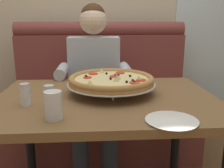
# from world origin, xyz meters

# --- Properties ---
(booth_bench) EXTENTS (1.58, 0.78, 1.13)m
(booth_bench) POSITION_xyz_m (0.00, 0.89, 0.40)
(booth_bench) COLOR brown
(booth_bench) RESTS_ON ground_plane
(dining_table) EXTENTS (1.18, 0.85, 0.75)m
(dining_table) POSITION_xyz_m (0.00, 0.00, 0.66)
(dining_table) COLOR brown
(dining_table) RESTS_ON ground_plane
(diner_main) EXTENTS (0.54, 0.64, 1.27)m
(diner_main) POSITION_xyz_m (-0.06, 0.63, 0.71)
(diner_main) COLOR #2D3342
(diner_main) RESTS_ON ground_plane
(pizza) EXTENTS (0.49, 0.49, 0.11)m
(pizza) POSITION_xyz_m (0.03, 0.07, 0.83)
(pizza) COLOR silver
(pizza) RESTS_ON dining_table
(shaker_parmesan) EXTENTS (0.05, 0.05, 0.11)m
(shaker_parmesan) POSITION_xyz_m (-0.27, -0.15, 0.80)
(shaker_parmesan) COLOR white
(shaker_parmesan) RESTS_ON dining_table
(shaker_pepper_flakes) EXTENTS (0.05, 0.05, 0.11)m
(shaker_pepper_flakes) POSITION_xyz_m (-0.39, -0.11, 0.80)
(shaker_pepper_flakes) COLOR white
(shaker_pepper_flakes) RESTS_ON dining_table
(plate_near_left) EXTENTS (0.22, 0.22, 0.02)m
(plate_near_left) POSITION_xyz_m (0.25, -0.35, 0.76)
(plate_near_left) COLOR white
(plate_near_left) RESTS_ON dining_table
(drinking_glass) EXTENTS (0.07, 0.07, 0.12)m
(drinking_glass) POSITION_xyz_m (-0.23, -0.29, 0.81)
(drinking_glass) COLOR silver
(drinking_glass) RESTS_ON dining_table
(patio_chair) EXTENTS (0.40, 0.40, 0.86)m
(patio_chair) POSITION_xyz_m (1.16, 2.03, 0.52)
(patio_chair) COLOR black
(patio_chair) RESTS_ON ground_plane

